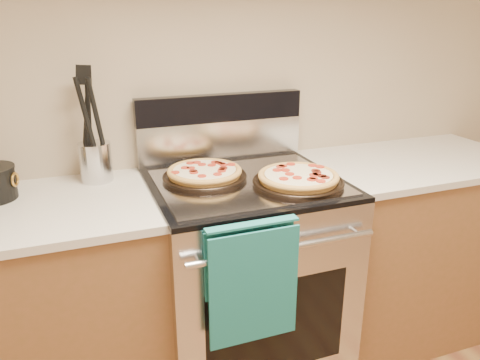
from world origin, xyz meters
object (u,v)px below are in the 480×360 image
object	(u,v)px
pepperoni_pizza_front	(298,179)
range_body	(245,281)
utensil_crock	(96,162)
pepperoni_pizza_back	(205,174)

from	to	relation	value
pepperoni_pizza_front	range_body	bearing A→B (deg)	142.71
pepperoni_pizza_front	utensil_crock	world-z (taller)	utensil_crock
pepperoni_pizza_back	utensil_crock	world-z (taller)	utensil_crock
pepperoni_pizza_back	pepperoni_pizza_front	bearing A→B (deg)	-30.66
pepperoni_pizza_back	pepperoni_pizza_front	xyz separation A→B (m)	(0.32, -0.19, 0.00)
range_body	utensil_crock	xyz separation A→B (m)	(-0.56, 0.24, 0.54)
utensil_crock	pepperoni_pizza_front	bearing A→B (deg)	-26.96
range_body	utensil_crock	world-z (taller)	utensil_crock
range_body	pepperoni_pizza_back	world-z (taller)	pepperoni_pizza_back
range_body	pepperoni_pizza_front	xyz separation A→B (m)	(0.17, -0.13, 0.50)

